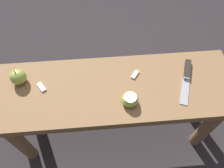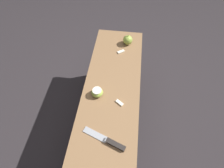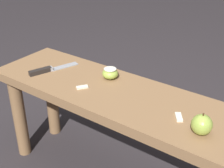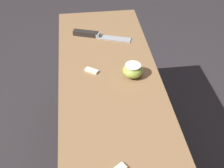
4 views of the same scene
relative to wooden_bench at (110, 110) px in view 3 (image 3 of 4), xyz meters
The scene contains 6 objects.
wooden_bench is the anchor object (origin of this frame).
knife 0.35m from the wooden_bench, behind, with size 0.11×0.23×0.02m.
apple_whole 0.43m from the wooden_bench, ahead, with size 0.07×0.07×0.08m.
apple_cut 0.16m from the wooden_bench, 126.77° to the left, with size 0.07×0.07×0.05m.
apple_slice_near_knife 0.15m from the wooden_bench, 150.04° to the right, with size 0.04×0.05×0.01m.
apple_slice_center 0.33m from the wooden_bench, ahead, with size 0.05×0.05×0.01m.
Camera 3 is at (0.64, -0.88, 1.10)m, focal length 50.00 mm.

